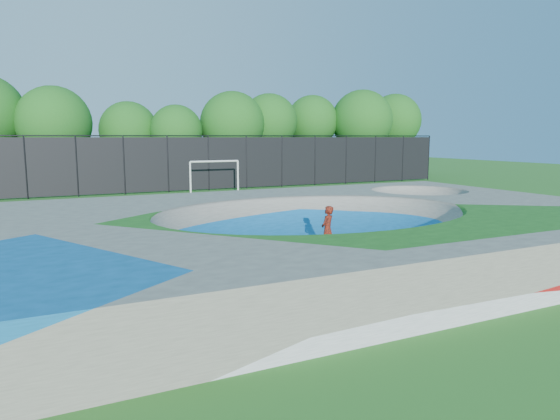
# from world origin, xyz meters

# --- Properties ---
(ground) EXTENTS (120.00, 120.00, 0.00)m
(ground) POSITION_xyz_m (0.00, 0.00, 0.00)
(ground) COLOR #23611B
(ground) RESTS_ON ground
(skate_deck) EXTENTS (22.00, 14.00, 1.50)m
(skate_deck) POSITION_xyz_m (0.00, 0.00, 0.75)
(skate_deck) COLOR gray
(skate_deck) RESTS_ON ground
(skater) EXTENTS (0.71, 0.66, 1.64)m
(skater) POSITION_xyz_m (0.38, -0.13, 0.82)
(skater) COLOR #A8250D
(skater) RESTS_ON ground
(skateboard) EXTENTS (0.75, 0.65, 0.05)m
(skateboard) POSITION_xyz_m (0.38, -0.13, 0.03)
(skateboard) COLOR black
(skateboard) RESTS_ON ground
(soccer_goal) EXTENTS (3.53, 0.12, 2.33)m
(soccer_goal) POSITION_xyz_m (2.56, 18.33, 1.62)
(soccer_goal) COLOR white
(soccer_goal) RESTS_ON ground
(fence) EXTENTS (48.09, 0.09, 4.04)m
(fence) POSITION_xyz_m (0.00, 21.00, 2.10)
(fence) COLOR black
(fence) RESTS_ON ground
(treeline) EXTENTS (53.94, 7.18, 8.31)m
(treeline) POSITION_xyz_m (3.49, 26.11, 5.12)
(treeline) COLOR #4F3F27
(treeline) RESTS_ON ground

